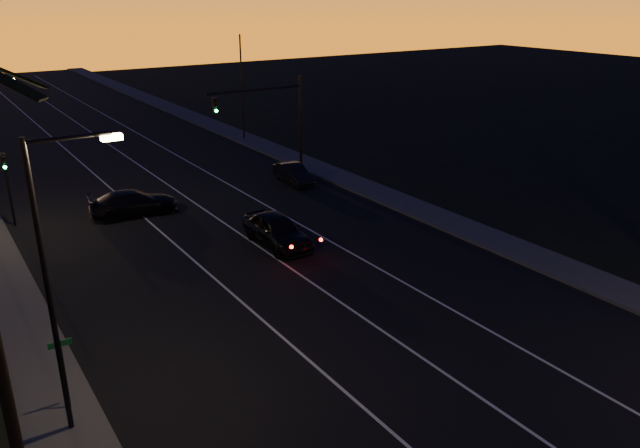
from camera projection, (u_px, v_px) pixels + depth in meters
road at (247, 246)px, 32.25m from camera, size 20.00×170.00×0.01m
sidewalk_left at (11, 301)px, 26.46m from camera, size 2.40×170.00×0.16m
sidewalk_right at (411, 206)px, 37.99m from camera, size 2.40×170.00×0.16m
lane_stripe_left at (192, 259)px, 30.70m from camera, size 0.12×160.00×0.01m
lane_stripe_mid at (255, 244)px, 32.51m from camera, size 0.12×160.00×0.01m
lane_stripe_right at (312, 231)px, 34.31m from camera, size 0.12×160.00×0.01m
streetlight_left_near at (56, 268)px, 17.05m from camera, size 2.55×0.26×9.00m
street_sign at (64, 366)px, 19.08m from camera, size 0.70×0.06×2.60m
signal_mast at (271, 111)px, 42.05m from camera, size 7.10×0.41×7.00m
signal_post at (6, 176)px, 34.15m from camera, size 0.28×0.37×4.20m
far_pole_right at (242, 89)px, 53.53m from camera, size 0.14×0.14×9.00m
lead_car at (277, 230)px, 32.15m from camera, size 2.00×5.44×1.66m
right_car at (293, 174)px, 42.67m from camera, size 1.69×4.06×1.30m
cross_car at (134, 203)px, 36.58m from camera, size 5.25×2.56×1.47m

